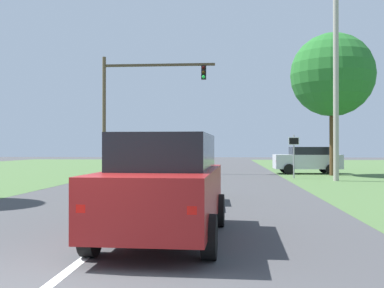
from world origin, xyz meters
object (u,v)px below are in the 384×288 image
Objects in this scene: crossing_suv_far at (308,160)px; keep_moving_sign at (294,151)px; utility_pole_right at (336,90)px; traffic_light at (133,96)px; red_suv_near at (165,184)px; oak_tree_right at (332,75)px; pickup_truck_lead at (167,172)px.

keep_moving_sign is at bearing -108.84° from crossing_suv_far.
traffic_light is at bearing 153.97° from utility_pole_right.
utility_pole_right is at bearing -86.82° from crossing_suv_far.
oak_tree_right is at bearing 68.97° from red_suv_near.
crossing_suv_far is 0.46× the size of utility_pole_right.
traffic_light reaches higher than keep_moving_sign.
oak_tree_right is at bearing -55.67° from crossing_suv_far.
oak_tree_right is 5.72m from crossing_suv_far.
traffic_light reaches higher than crossing_suv_far.
red_suv_near reaches higher than pickup_truck_lead.
utility_pole_right is (0.35, -6.36, 3.80)m from crossing_suv_far.
utility_pole_right reaches higher than traffic_light.
utility_pole_right is (12.00, -5.86, -0.44)m from traffic_light.
red_suv_near reaches higher than crossing_suv_far.
oak_tree_right is 0.93× the size of utility_pole_right.
crossing_suv_far is at bearing 71.16° from keep_moving_sign.
keep_moving_sign is (5.71, 11.22, 0.63)m from pickup_truck_lead.
pickup_truck_lead is 16.47m from traffic_light.
crossing_suv_far is at bearing 124.33° from oak_tree_right.
pickup_truck_lead is at bearing -74.06° from traffic_light.
keep_moving_sign is 0.26× the size of utility_pole_right.
traffic_light is at bearing 103.59° from red_suv_near.
keep_moving_sign is 0.28× the size of oak_tree_right.
oak_tree_right reaches higher than traffic_light.
red_suv_near is 0.96× the size of pickup_truck_lead.
red_suv_near is 0.63× the size of traffic_light.
utility_pole_right is at bearing -42.84° from keep_moving_sign.
utility_pole_right is (1.92, -1.78, 3.17)m from keep_moving_sign.
keep_moving_sign is (10.08, -4.08, -3.61)m from traffic_light.
red_suv_near is at bearing -105.99° from keep_moving_sign.
keep_moving_sign is at bearing -134.50° from oak_tree_right.
utility_pole_right is at bearing -100.50° from oak_tree_right.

